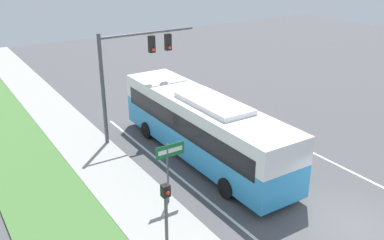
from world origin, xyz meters
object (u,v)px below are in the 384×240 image
pedestrian_signal (166,206)px  street_sign (169,161)px  bus (203,125)px  signal_gantry (132,63)px

pedestrian_signal → street_sign: bearing=57.9°
bus → street_sign: bearing=-141.7°
signal_gantry → pedestrian_signal: (-3.31, -9.39, -2.44)m
signal_gantry → street_sign: bearing=-104.2°
signal_gantry → pedestrian_signal: bearing=-109.4°
bus → pedestrian_signal: 7.35m
bus → pedestrian_signal: bearing=-133.9°
street_sign → bus: bearing=38.3°
pedestrian_signal → street_sign: (1.58, 2.52, 0.14)m
bus → signal_gantry: bearing=113.5°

